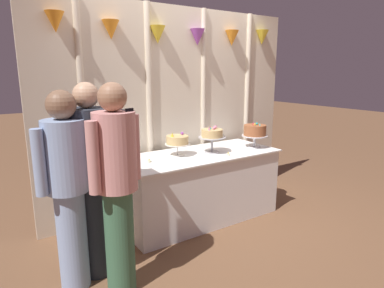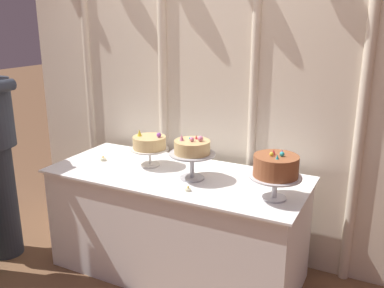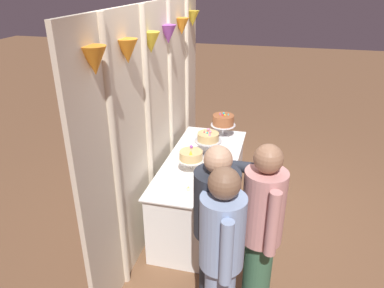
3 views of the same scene
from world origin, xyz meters
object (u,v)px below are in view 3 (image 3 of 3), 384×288
Objects in this scene: guest_man_pink_jacket at (261,232)px; tealight_near_left at (226,153)px; tealight_far_left at (188,189)px; guest_girl_blue_dress at (216,234)px; cake_display_leftmost at (191,156)px; guest_man_dark_suit at (221,257)px; cake_display_center at (208,138)px; cake_table at (202,190)px; cake_display_rightmost at (223,121)px.

tealight_near_left is at bearing 18.47° from guest_man_pink_jacket.
guest_girl_blue_dress reaches higher than tealight_far_left.
guest_man_pink_jacket reaches higher than guest_girl_blue_dress.
guest_man_dark_suit is at bearing -157.23° from cake_display_leftmost.
guest_man_pink_jacket is at bearing -74.68° from guest_girl_blue_dress.
guest_girl_blue_dress reaches higher than tealight_near_left.
tealight_far_left is 0.03× the size of guest_man_dark_suit.
guest_man_dark_suit is 0.97× the size of guest_man_pink_jacket.
tealight_far_left is (-0.78, 0.03, -0.19)m from cake_display_center.
guest_man_pink_jacket is (-1.40, -0.69, -0.09)m from cake_display_center.
cake_display_center is 0.29m from tealight_near_left.
guest_girl_blue_dress is 1.00× the size of guest_man_pink_jacket.
cake_display_center is at bearing 14.04° from guest_girl_blue_dress.
cake_table is at bearing -13.45° from cake_display_leftmost.
cake_display_rightmost is 1.38m from tealight_far_left.
cake_display_center is 0.80m from tealight_far_left.
cake_display_rightmost is 0.19× the size of guest_man_pink_jacket.
cake_display_center is at bearing -14.18° from cake_table.
cake_display_rightmost reaches higher than tealight_near_left.
tealight_far_left is at bearing 27.50° from guest_man_dark_suit.
cake_display_center reaches higher than tealight_near_left.
cake_display_center is 0.99× the size of cake_display_rightmost.
cake_display_center reaches higher than cake_display_rightmost.
cake_display_leftmost is at bearing 38.41° from guest_man_pink_jacket.
guest_girl_blue_dress reaches higher than cake_display_center.
tealight_far_left is 1.21× the size of tealight_near_left.
guest_man_dark_suit reaches higher than cake_display_leftmost.
cake_display_center is 0.60m from cake_display_rightmost.
guest_man_pink_jacket reaches higher than tealight_near_left.
cake_display_leftmost is 0.88× the size of cake_display_rightmost.
tealight_near_left reaches higher than cake_table.
cake_display_leftmost is 0.17× the size of guest_man_pink_jacket.
cake_display_rightmost is (0.74, -0.11, 0.59)m from cake_table.
tealight_near_left is (0.85, -0.23, -0.00)m from tealight_far_left.
guest_girl_blue_dress is at bearing -165.96° from cake_display_center.
guest_girl_blue_dress is 0.22m from guest_man_dark_suit.
cake_display_rightmost is 0.57m from tealight_near_left.
tealight_far_left is 0.88m from tealight_near_left.
cake_display_leftmost is 0.17× the size of guest_girl_blue_dress.
cake_display_center reaches higher than cake_display_leftmost.
guest_man_pink_jacket is at bearing -40.80° from guest_man_dark_suit.
cake_display_center reaches higher than cake_table.
cake_display_rightmost is at bearing 17.36° from guest_man_pink_jacket.
cake_display_center is at bearing 109.82° from tealight_near_left.
guest_man_dark_suit is at bearing 139.20° from guest_man_pink_jacket.
guest_girl_blue_dress is (-1.48, -0.37, -0.10)m from cake_display_center.
tealight_near_left is (0.07, -0.20, -0.20)m from cake_display_center.
guest_girl_blue_dress is at bearing -163.07° from cake_table.
cake_table is 0.51m from tealight_near_left.
cake_display_leftmost is (-0.25, 0.06, 0.55)m from cake_table.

